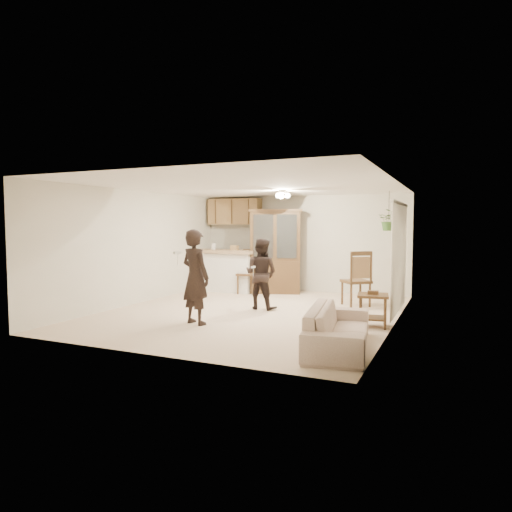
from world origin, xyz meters
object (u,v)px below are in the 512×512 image
at_px(side_table, 373,310).
at_px(chair_hutch_right, 356,290).
at_px(chair_bar, 248,281).
at_px(chair_hutch_left, 265,279).
at_px(adult, 195,273).
at_px(child, 261,277).
at_px(china_hutch, 275,252).
at_px(sofa, 338,323).

height_order(side_table, chair_hutch_right, chair_hutch_right).
distance_m(chair_bar, chair_hutch_left, 0.68).
height_order(adult, child, adult).
height_order(child, china_hutch, china_hutch).
bearing_deg(chair_hutch_left, side_table, 4.10).
bearing_deg(chair_hutch_right, adult, 14.91).
height_order(sofa, chair_bar, chair_bar).
relative_size(child, chair_bar, 1.21).
relative_size(chair_bar, chair_hutch_left, 1.06).
bearing_deg(chair_bar, child, -61.19).
height_order(child, side_table, child).
bearing_deg(sofa, chair_bar, 29.98).
height_order(adult, chair_hutch_right, adult).
relative_size(chair_bar, chair_hutch_right, 0.94).
relative_size(child, chair_hutch_left, 1.28).
relative_size(adult, side_table, 2.89).
distance_m(adult, china_hutch, 3.97).
xyz_separation_m(sofa, china_hutch, (-2.73, 4.52, 0.69)).
bearing_deg(child, adult, 78.80).
bearing_deg(side_table, chair_hutch_right, 109.56).
height_order(side_table, chair_bar, chair_bar).
bearing_deg(side_table, china_hutch, 135.19).
height_order(china_hutch, chair_hutch_right, china_hutch).
xyz_separation_m(adult, chair_bar, (-0.63, 3.58, -0.59)).
height_order(side_table, chair_hutch_left, chair_hutch_left).
relative_size(child, side_table, 2.17).
distance_m(china_hutch, chair_hutch_left, 0.89).
bearing_deg(side_table, child, 162.89).
distance_m(adult, side_table, 3.14).
height_order(china_hutch, chair_bar, china_hutch).
relative_size(china_hutch, chair_hutch_left, 2.02).
bearing_deg(china_hutch, child, -94.09).
height_order(chair_bar, chair_hutch_right, chair_hutch_right).
bearing_deg(sofa, chair_hutch_right, -1.15).
distance_m(china_hutch, side_table, 4.21).
height_order(adult, chair_hutch_left, adult).
xyz_separation_m(sofa, chair_hutch_left, (-3.12, 4.78, -0.07)).
bearing_deg(child, china_hutch, -72.17).
bearing_deg(chair_bar, chair_hutch_left, 70.09).
distance_m(chair_bar, chair_hutch_right, 2.91).
bearing_deg(chair_hutch_right, chair_hutch_left, -63.95).
relative_size(sofa, china_hutch, 0.88).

